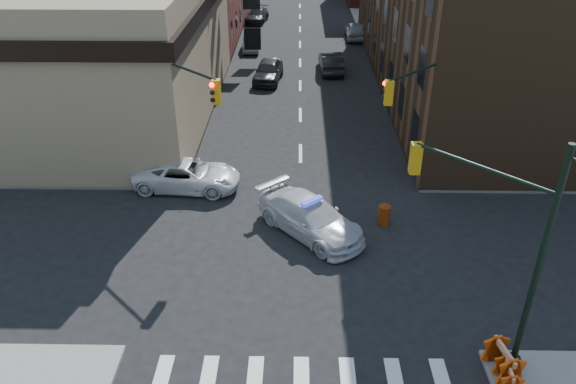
{
  "coord_description": "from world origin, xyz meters",
  "views": [
    {
      "loc": [
        -0.21,
        -19.43,
        14.11
      ],
      "look_at": [
        -0.58,
        1.57,
        2.2
      ],
      "focal_mm": 35.0,
      "sensor_mm": 36.0,
      "label": 1
    }
  ],
  "objects_px": {
    "parked_car_wfar": "(251,43)",
    "parked_car_enear": "(331,62)",
    "pickup": "(187,175)",
    "barrel_bank": "(193,182)",
    "pedestrian_b": "(94,169)",
    "barricade_nw_a": "(138,169)",
    "pedestrian_a": "(180,155)",
    "barricade_se_a": "(503,361)",
    "barrel_road": "(384,215)",
    "police_car": "(310,217)",
    "parked_car_wnear": "(268,71)"
  },
  "relations": [
    {
      "from": "police_car",
      "to": "pedestrian_b",
      "type": "distance_m",
      "value": 11.83
    },
    {
      "from": "pickup",
      "to": "barricade_nw_a",
      "type": "relative_size",
      "value": 4.15
    },
    {
      "from": "pedestrian_b",
      "to": "barricade_se_a",
      "type": "xyz_separation_m",
      "value": [
        17.03,
        -12.46,
        -0.27
      ]
    },
    {
      "from": "pedestrian_b",
      "to": "barricade_se_a",
      "type": "height_order",
      "value": "pedestrian_b"
    },
    {
      "from": "parked_car_wnear",
      "to": "pedestrian_a",
      "type": "height_order",
      "value": "pedestrian_a"
    },
    {
      "from": "police_car",
      "to": "parked_car_enear",
      "type": "bearing_deg",
      "value": 43.02
    },
    {
      "from": "pickup",
      "to": "barricade_nw_a",
      "type": "height_order",
      "value": "pickup"
    },
    {
      "from": "pedestrian_a",
      "to": "parked_car_wfar",
      "type": "bearing_deg",
      "value": 112.91
    },
    {
      "from": "police_car",
      "to": "pickup",
      "type": "relative_size",
      "value": 1.03
    },
    {
      "from": "parked_car_wfar",
      "to": "pedestrian_b",
      "type": "bearing_deg",
      "value": -105.72
    },
    {
      "from": "pedestrian_a",
      "to": "barricade_nw_a",
      "type": "relative_size",
      "value": 1.23
    },
    {
      "from": "parked_car_wnear",
      "to": "barricade_se_a",
      "type": "bearing_deg",
      "value": -66.68
    },
    {
      "from": "parked_car_wfar",
      "to": "pedestrian_a",
      "type": "distance_m",
      "value": 24.21
    },
    {
      "from": "pedestrian_a",
      "to": "pedestrian_b",
      "type": "distance_m",
      "value": 4.5
    },
    {
      "from": "parked_car_wnear",
      "to": "barrel_bank",
      "type": "height_order",
      "value": "parked_car_wnear"
    },
    {
      "from": "police_car",
      "to": "pedestrian_a",
      "type": "distance_m",
      "value": 9.16
    },
    {
      "from": "police_car",
      "to": "pedestrian_a",
      "type": "relative_size",
      "value": 3.49
    },
    {
      "from": "parked_car_wnear",
      "to": "parked_car_wfar",
      "type": "xyz_separation_m",
      "value": [
        -1.98,
        8.83,
        -0.14
      ]
    },
    {
      "from": "parked_car_wnear",
      "to": "barricade_nw_a",
      "type": "height_order",
      "value": "parked_car_wnear"
    },
    {
      "from": "parked_car_wnear",
      "to": "barrel_road",
      "type": "distance_m",
      "value": 21.52
    },
    {
      "from": "police_car",
      "to": "barricade_nw_a",
      "type": "xyz_separation_m",
      "value": [
        -8.95,
        4.84,
        -0.17
      ]
    },
    {
      "from": "pedestrian_b",
      "to": "parked_car_wfar",
      "type": "bearing_deg",
      "value": 57.11
    },
    {
      "from": "pedestrian_a",
      "to": "barrel_road",
      "type": "height_order",
      "value": "pedestrian_a"
    },
    {
      "from": "pickup",
      "to": "barrel_road",
      "type": "relative_size",
      "value": 5.54
    },
    {
      "from": "pickup",
      "to": "pedestrian_b",
      "type": "xyz_separation_m",
      "value": [
        -4.83,
        0.2,
        0.18
      ]
    },
    {
      "from": "pedestrian_b",
      "to": "barrel_bank",
      "type": "bearing_deg",
      "value": -23.97
    },
    {
      "from": "pickup",
      "to": "pedestrian_b",
      "type": "distance_m",
      "value": 4.84
    },
    {
      "from": "barrel_bank",
      "to": "barricade_nw_a",
      "type": "distance_m",
      "value": 3.2
    },
    {
      "from": "police_car",
      "to": "barricade_se_a",
      "type": "relative_size",
      "value": 4.14
    },
    {
      "from": "parked_car_wnear",
      "to": "barricade_nw_a",
      "type": "xyz_separation_m",
      "value": [
        -6.03,
        -16.46,
        -0.19
      ]
    },
    {
      "from": "parked_car_enear",
      "to": "barrel_bank",
      "type": "height_order",
      "value": "parked_car_enear"
    },
    {
      "from": "pickup",
      "to": "barrel_bank",
      "type": "relative_size",
      "value": 6.04
    },
    {
      "from": "pedestrian_a",
      "to": "barrel_bank",
      "type": "xyz_separation_m",
      "value": [
        1.0,
        -2.17,
        -0.5
      ]
    },
    {
      "from": "police_car",
      "to": "barrel_road",
      "type": "distance_m",
      "value": 3.5
    },
    {
      "from": "parked_car_wfar",
      "to": "parked_car_enear",
      "type": "bearing_deg",
      "value": -44.21
    },
    {
      "from": "parked_car_enear",
      "to": "barricade_nw_a",
      "type": "xyz_separation_m",
      "value": [
        -11.03,
        -19.03,
        -0.17
      ]
    },
    {
      "from": "parked_car_enear",
      "to": "barricade_se_a",
      "type": "relative_size",
      "value": 3.66
    },
    {
      "from": "parked_car_enear",
      "to": "pedestrian_a",
      "type": "height_order",
      "value": "pedestrian_a"
    },
    {
      "from": "barricade_se_a",
      "to": "barricade_nw_a",
      "type": "bearing_deg",
      "value": 38.06
    },
    {
      "from": "pickup",
      "to": "barrel_road",
      "type": "height_order",
      "value": "pickup"
    },
    {
      "from": "pedestrian_b",
      "to": "pickup",
      "type": "bearing_deg",
      "value": -21.88
    },
    {
      "from": "pedestrian_a",
      "to": "barricade_nw_a",
      "type": "bearing_deg",
      "value": -122.52
    },
    {
      "from": "parked_car_enear",
      "to": "barrel_road",
      "type": "bearing_deg",
      "value": 91.0
    },
    {
      "from": "barrel_road",
      "to": "barricade_nw_a",
      "type": "relative_size",
      "value": 0.75
    },
    {
      "from": "pedestrian_a",
      "to": "parked_car_wnear",
      "type": "bearing_deg",
      "value": 103.05
    },
    {
      "from": "police_car",
      "to": "barricade_nw_a",
      "type": "height_order",
      "value": "police_car"
    },
    {
      "from": "pedestrian_a",
      "to": "parked_car_enear",
      "type": "bearing_deg",
      "value": 90.97
    },
    {
      "from": "barrel_bank",
      "to": "barricade_se_a",
      "type": "distance_m",
      "value": 16.94
    },
    {
      "from": "pickup",
      "to": "barrel_bank",
      "type": "xyz_separation_m",
      "value": [
        0.3,
        -0.2,
        -0.3
      ]
    },
    {
      "from": "pedestrian_b",
      "to": "pedestrian_a",
      "type": "bearing_deg",
      "value": 3.71
    }
  ]
}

